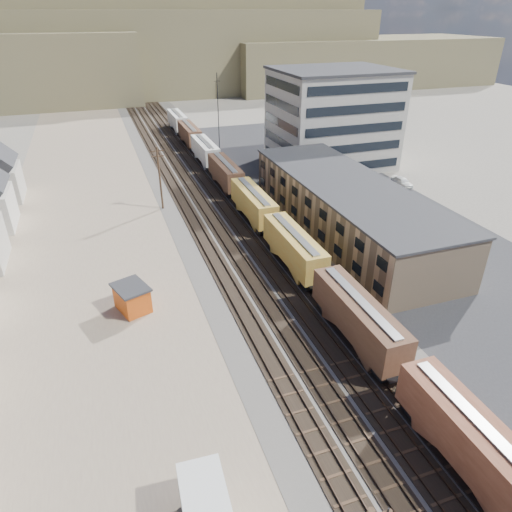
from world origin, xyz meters
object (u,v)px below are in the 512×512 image
object	(u,v)px
parked_car_red	(432,282)
parked_car_blue	(345,180)
utility_pole_north	(160,177)
maintenance_shed	(132,298)
freight_train	(238,186)

from	to	relation	value
parked_car_red	parked_car_blue	xyz separation A→B (m)	(7.79, 34.49, 0.00)
utility_pole_north	parked_car_red	distance (m)	42.73
maintenance_shed	parked_car_blue	xyz separation A→B (m)	(40.66, 27.51, -0.65)
utility_pole_north	parked_car_blue	bearing A→B (deg)	0.71
freight_train	parked_car_blue	size ratio (longest dim) A/B	19.62
maintenance_shed	parked_car_blue	world-z (taller)	maintenance_shed
maintenance_shed	utility_pole_north	bearing A→B (deg)	74.58
parked_car_red	freight_train	bearing A→B (deg)	72.52
utility_pole_north	freight_train	bearing A→B (deg)	-6.84
utility_pole_north	maintenance_shed	size ratio (longest dim) A/B	2.08
freight_train	utility_pole_north	distance (m)	12.64
freight_train	parked_car_red	bearing A→B (deg)	-68.13
freight_train	maintenance_shed	xyz separation A→B (m)	(-19.77, -25.62, -1.29)
maintenance_shed	parked_car_blue	size ratio (longest dim) A/B	0.79
parked_car_red	utility_pole_north	bearing A→B (deg)	87.33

